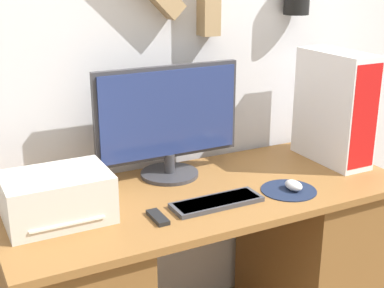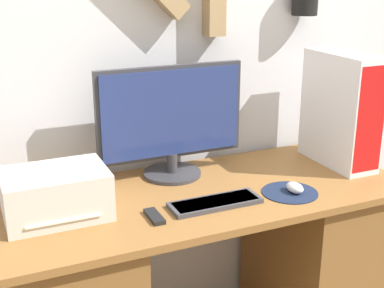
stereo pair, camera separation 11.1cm
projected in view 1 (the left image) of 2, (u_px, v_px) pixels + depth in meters
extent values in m
cube|color=silver|center=(163.00, 41.00, 2.34)|extent=(6.40, 0.05, 2.70)
cube|color=brown|center=(206.00, 194.00, 2.18)|extent=(1.66, 0.69, 0.03)
cube|color=brown|center=(313.00, 247.00, 2.56)|extent=(0.46, 0.64, 0.76)
cylinder|color=#333338|center=(170.00, 174.00, 2.33)|extent=(0.25, 0.25, 0.02)
cylinder|color=#333338|center=(169.00, 163.00, 2.31)|extent=(0.05, 0.05, 0.08)
cube|color=#333338|center=(168.00, 112.00, 2.25)|extent=(0.65, 0.03, 0.40)
cube|color=navy|center=(170.00, 113.00, 2.23)|extent=(0.61, 0.01, 0.36)
cube|color=#3D3D42|center=(217.00, 202.00, 2.05)|extent=(0.36, 0.12, 0.02)
cube|color=#5B5B60|center=(217.00, 201.00, 2.04)|extent=(0.33, 0.10, 0.01)
cylinder|color=#19233D|center=(289.00, 190.00, 2.17)|extent=(0.23, 0.23, 0.00)
ellipsoid|color=silver|center=(294.00, 185.00, 2.17)|extent=(0.06, 0.09, 0.04)
cube|color=white|center=(334.00, 107.00, 2.44)|extent=(0.16, 0.39, 0.51)
cube|color=red|center=(364.00, 117.00, 2.28)|extent=(0.14, 0.01, 0.46)
cube|color=beige|center=(57.00, 197.00, 1.90)|extent=(0.37, 0.26, 0.17)
cube|color=white|center=(64.00, 218.00, 1.85)|extent=(0.26, 0.12, 0.01)
cube|color=black|center=(158.00, 217.00, 1.93)|extent=(0.04, 0.12, 0.02)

